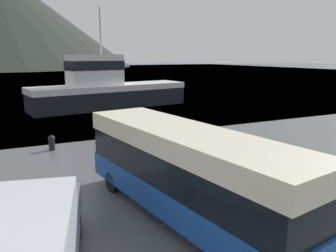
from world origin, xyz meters
name	(u,v)px	position (x,y,z in m)	size (l,w,h in m)	color
water_surface	(34,71)	(0.00, 141.02, 0.00)	(240.00, 240.00, 0.00)	#475B6B
tour_bus	(185,169)	(-2.33, 8.27, 1.87)	(4.32, 10.77, 3.33)	#194799
delivery_van	(33,241)	(-7.53, 6.69, 1.25)	(3.39, 6.37, 2.34)	silver
fishing_boat	(107,89)	(1.90, 35.03, 2.19)	(18.47, 7.25, 10.96)	black
storage_bin	(207,145)	(2.33, 14.19, 0.76)	(1.35, 1.05, 1.48)	#287F3D
small_boat	(128,93)	(7.25, 43.98, 0.50)	(5.73, 3.54, 1.01)	black
mooring_bollard	(52,142)	(-5.78, 19.61, 0.52)	(0.44, 0.44, 0.96)	black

